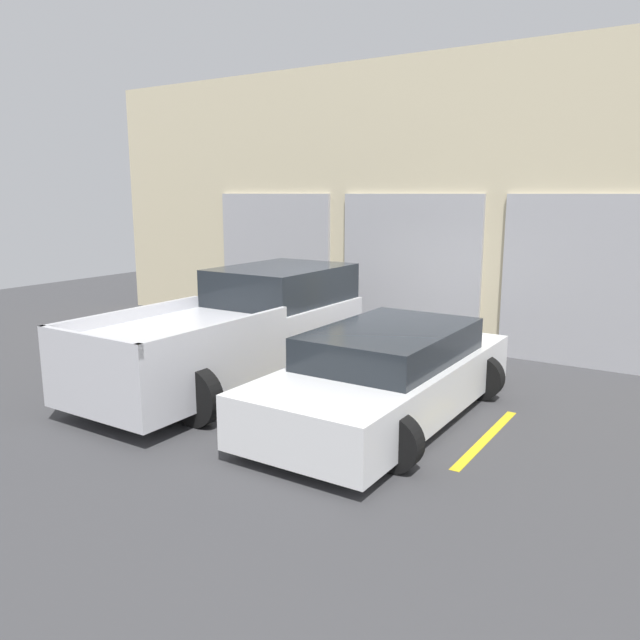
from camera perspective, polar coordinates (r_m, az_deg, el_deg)
The scene contains 7 objects.
ground_plane at distance 10.11m, azimuth 1.85°, elevation -5.55°, with size 28.00×28.00×0.00m, color #3D3D3F.
shophouse_building at distance 12.60m, azimuth 9.75°, elevation 10.21°, with size 16.38×0.68×5.52m.
pickup_truck at distance 10.04m, azimuth -7.33°, elevation -0.95°, with size 2.45×5.19×1.73m.
sedan_white at distance 8.40m, azimuth 6.21°, elevation -5.01°, with size 2.28×4.64×1.22m.
parking_stripe_far_left at distance 10.96m, azimuth -13.74°, elevation -4.50°, with size 0.12×2.20×0.01m, color gold.
parking_stripe_left at distance 9.22m, azimuth -1.70°, elevation -7.21°, with size 0.12×2.20×0.01m, color gold.
parking_stripe_centre at distance 8.08m, azimuth 14.97°, elevation -10.38°, with size 0.12×2.20×0.01m, color gold.
Camera 1 is at (4.96, -8.29, 2.96)m, focal length 35.00 mm.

